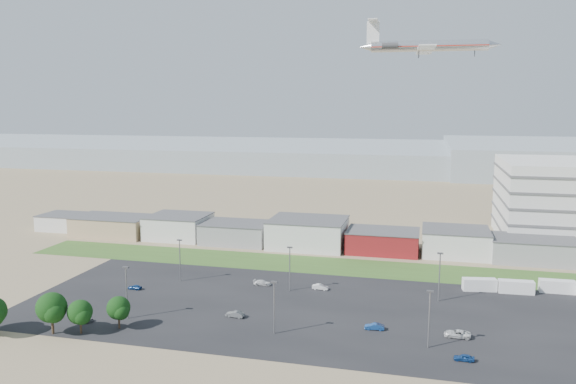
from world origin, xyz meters
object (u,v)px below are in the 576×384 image
(box_trailer_a, at_px, (479,285))
(airliner, at_px, (429,46))
(parked_car_5, at_px, (135,287))
(parked_car_0, at_px, (457,334))
(parked_car_10, at_px, (83,319))
(parked_car_6, at_px, (262,283))
(parked_car_1, at_px, (374,327))
(parked_car_2, at_px, (464,358))
(parked_car_4, at_px, (235,314))
(parked_car_11, at_px, (320,287))

(box_trailer_a, height_order, airliner, airliner)
(parked_car_5, bearing_deg, parked_car_0, 84.71)
(airliner, height_order, parked_car_10, airliner)
(box_trailer_a, bearing_deg, parked_car_0, -111.76)
(airliner, bearing_deg, parked_car_6, -119.31)
(parked_car_6, bearing_deg, airliner, -27.96)
(box_trailer_a, height_order, parked_car_5, box_trailer_a)
(parked_car_1, bearing_deg, box_trailer_a, 139.80)
(parked_car_2, bearing_deg, parked_car_0, -174.17)
(parked_car_4, bearing_deg, parked_car_2, 83.67)
(parked_car_4, bearing_deg, parked_car_11, 153.30)
(box_trailer_a, xyz_separation_m, parked_car_11, (-34.93, -8.02, -0.78))
(parked_car_4, height_order, parked_car_5, parked_car_4)
(parked_car_5, bearing_deg, parked_car_10, 3.00)
(parked_car_6, relative_size, parked_car_10, 1.02)
(parked_car_2, height_order, parked_car_6, parked_car_6)
(box_trailer_a, xyz_separation_m, parked_car_0, (-6.08, -28.24, -0.72))
(parked_car_11, bearing_deg, parked_car_5, 106.50)
(box_trailer_a, xyz_separation_m, parked_car_2, (-5.46, -37.84, -0.82))
(parked_car_0, xyz_separation_m, parked_car_5, (-69.74, 10.16, -0.12))
(parked_car_10, distance_m, parked_car_11, 50.65)
(parked_car_2, distance_m, parked_car_10, 70.35)
(parked_car_4, xyz_separation_m, parked_car_6, (-0.51, 20.49, -0.02))
(airliner, bearing_deg, parked_car_10, -124.76)
(parked_car_4, relative_size, parked_car_5, 1.18)
(parked_car_0, bearing_deg, parked_car_1, -88.38)
(parked_car_0, relative_size, parked_car_6, 1.15)
(parked_car_0, xyz_separation_m, parked_car_10, (-69.74, -9.67, -0.07))
(parked_car_0, distance_m, parked_car_6, 47.01)
(parked_car_5, distance_m, parked_car_11, 42.11)
(box_trailer_a, height_order, parked_car_6, box_trailer_a)
(parked_car_5, relative_size, parked_car_10, 0.79)
(parked_car_4, bearing_deg, airliner, 165.14)
(parked_car_5, bearing_deg, box_trailer_a, 106.42)
(airliner, relative_size, parked_car_2, 13.69)
(parked_car_2, bearing_deg, parked_car_10, -87.76)
(parked_car_0, distance_m, parked_car_10, 70.40)
(box_trailer_a, bearing_deg, parked_car_4, -158.80)
(parked_car_4, distance_m, parked_car_11, 24.51)
(parked_car_4, height_order, parked_car_10, parked_car_4)
(parked_car_2, height_order, parked_car_10, parked_car_10)
(parked_car_11, bearing_deg, parked_car_2, -132.70)
(parked_car_2, xyz_separation_m, parked_car_5, (-70.35, 19.75, -0.02))
(airliner, distance_m, parked_car_2, 118.17)
(parked_car_2, relative_size, parked_car_10, 0.82)
(parked_car_5, distance_m, parked_car_10, 19.83)
(box_trailer_a, xyz_separation_m, parked_car_4, (-48.09, -28.69, -0.76))
(parked_car_1, bearing_deg, parked_car_6, -129.80)
(airliner, relative_size, parked_car_4, 12.07)
(parked_car_2, bearing_deg, parked_car_5, -103.50)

